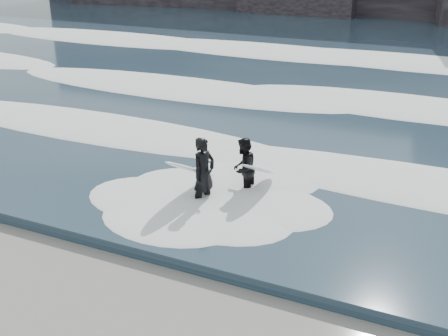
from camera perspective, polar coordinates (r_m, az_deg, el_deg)
The scene contains 7 objects.
ground at distance 11.37m, azimuth -21.59°, elevation -14.91°, with size 120.00×120.00×0.00m, color #706B4E.
sea at distance 36.13m, azimuth 13.40°, elevation 11.78°, with size 90.00×52.00×0.30m, color #233645.
foam_near at distance 17.60m, azimuth -0.80°, elevation 1.95°, with size 60.00×3.20×0.20m, color white.
foam_mid at distance 23.78m, azimuth 6.60°, elevation 7.41°, with size 60.00×4.00×0.24m, color white.
foam_far at distance 32.23m, azimuth 11.88°, elevation 11.18°, with size 60.00×4.80×0.30m, color white.
surfer_left at distance 14.38m, azimuth -2.35°, elevation -0.50°, with size 1.15×2.15×1.94m.
surfer_right at distance 14.95m, azimuth 2.14°, elevation -0.07°, with size 1.10×1.84×1.70m.
Camera 1 is at (7.16, -5.81, 6.65)m, focal length 45.00 mm.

